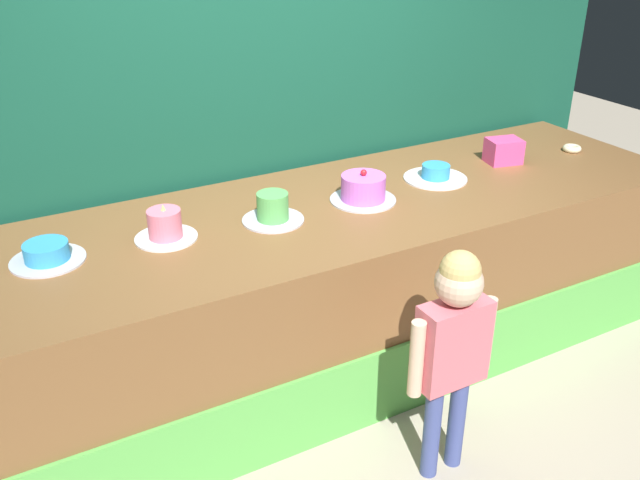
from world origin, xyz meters
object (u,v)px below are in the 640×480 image
object	(u,v)px
pink_box	(504,151)
donut	(572,148)
cake_right	(363,189)
cake_far_right	(436,174)
cake_center_left	(165,226)
child_figure	(453,336)
cake_left	(47,254)
cake_center_right	(273,209)

from	to	relation	value
pink_box	donut	xyz separation A→B (m)	(0.52, -0.06, -0.05)
cake_right	cake_far_right	distance (m)	0.53
cake_center_left	cake_far_right	bearing A→B (deg)	0.07
donut	cake_far_right	bearing A→B (deg)	178.33
cake_center_left	child_figure	bearing A→B (deg)	-50.03
cake_left	cake_center_right	world-z (taller)	cake_center_right
child_figure	cake_center_left	distance (m)	1.40
donut	cake_left	bearing A→B (deg)	178.85
cake_center_left	cake_center_right	size ratio (longest dim) A/B	0.95
pink_box	cake_far_right	world-z (taller)	pink_box
cake_center_left	donut	bearing A→B (deg)	-0.63
cake_left	cake_far_right	bearing A→B (deg)	-0.90
child_figure	cake_center_right	xyz separation A→B (m)	(-0.36, 0.99, 0.28)
cake_center_left	cake_far_right	xyz separation A→B (m)	(1.57, 0.00, -0.03)
pink_box	cake_right	world-z (taller)	cake_right
cake_right	cake_center_right	bearing A→B (deg)	-179.91
child_figure	cake_far_right	world-z (taller)	child_figure
child_figure	cake_center_right	distance (m)	1.09
pink_box	cake_right	size ratio (longest dim) A/B	0.56
donut	cake_right	world-z (taller)	cake_right
cake_center_left	cake_right	size ratio (longest dim) A/B	0.84
donut	cake_center_left	xyz separation A→B (m)	(-2.62, 0.03, 0.04)
cake_center_left	cake_right	xyz separation A→B (m)	(1.05, -0.06, 0.00)
cake_center_left	cake_far_right	size ratio (longest dim) A/B	0.81
cake_left	cake_right	distance (m)	1.57
child_figure	cake_center_right	world-z (taller)	child_figure
pink_box	cake_center_right	distance (m)	1.57
pink_box	cake_left	size ratio (longest dim) A/B	0.60
cake_left	cake_right	xyz separation A→B (m)	(1.57, -0.10, 0.03)
donut	cake_center_right	bearing A→B (deg)	-179.08
cake_left	cake_center_right	xyz separation A→B (m)	(1.05, -0.10, 0.02)
child_figure	cake_left	size ratio (longest dim) A/B	3.47
cake_center_left	pink_box	bearing A→B (deg)	0.76
donut	cake_center_left	bearing A→B (deg)	179.37
cake_right	cake_left	bearing A→B (deg)	176.50
cake_left	cake_center_right	bearing A→B (deg)	-5.28
child_figure	pink_box	xyz separation A→B (m)	(1.21, 1.08, 0.29)
child_figure	cake_center_left	bearing A→B (deg)	129.97
child_figure	donut	size ratio (longest dim) A/B	9.91
pink_box	donut	bearing A→B (deg)	-6.14
cake_center_right	cake_far_right	size ratio (longest dim) A/B	0.85
cake_center_right	cake_center_left	bearing A→B (deg)	173.23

